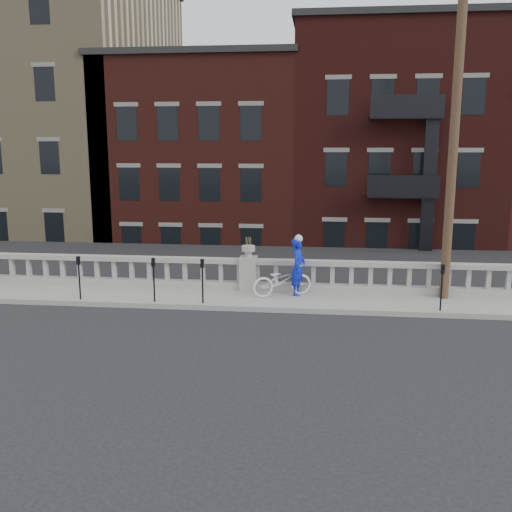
{
  "coord_description": "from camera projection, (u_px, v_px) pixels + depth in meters",
  "views": [
    {
      "loc": [
        2.29,
        -14.18,
        4.89
      ],
      "look_at": [
        0.34,
        3.2,
        1.43
      ],
      "focal_mm": 40.0,
      "sensor_mm": 36.0,
      "label": 1
    }
  ],
  "objects": [
    {
      "name": "parking_meter_a",
      "position": [
        79.0,
        273.0,
        17.48
      ],
      "size": [
        0.1,
        0.09,
        1.36
      ],
      "color": "black",
      "rests_on": "sidewalk"
    },
    {
      "name": "utility_pole",
      "position": [
        454.0,
        132.0,
        16.84
      ],
      "size": [
        1.6,
        0.28,
        10.0
      ],
      "color": "#422D1E",
      "rests_on": "sidewalk"
    },
    {
      "name": "sidewalk",
      "position": [
        245.0,
        299.0,
        17.94
      ],
      "size": [
        32.0,
        2.2,
        0.15
      ],
      "primitive_type": "cube",
      "color": "gray",
      "rests_on": "ground"
    },
    {
      "name": "parking_meter_b",
      "position": [
        154.0,
        275.0,
        17.22
      ],
      "size": [
        0.1,
        0.09,
        1.36
      ],
      "color": "black",
      "rests_on": "sidewalk"
    },
    {
      "name": "lower_level",
      "position": [
        294.0,
        179.0,
        36.92
      ],
      "size": [
        80.0,
        44.0,
        20.8
      ],
      "color": "#605E59",
      "rests_on": "ground"
    },
    {
      "name": "balustrade",
      "position": [
        248.0,
        275.0,
        18.75
      ],
      "size": [
        28.0,
        0.34,
        1.03
      ],
      "color": "gray",
      "rests_on": "sidewalk"
    },
    {
      "name": "bicycle",
      "position": [
        282.0,
        280.0,
        17.96
      ],
      "size": [
        2.05,
        1.41,
        1.02
      ],
      "primitive_type": "imported",
      "rotation": [
        0.0,
        0.0,
        1.99
      ],
      "color": "silver",
      "rests_on": "sidewalk"
    },
    {
      "name": "ground",
      "position": [
        230.0,
        332.0,
        15.03
      ],
      "size": [
        120.0,
        120.0,
        0.0
      ],
      "primitive_type": "plane",
      "color": "black",
      "rests_on": "ground"
    },
    {
      "name": "parking_meter_c",
      "position": [
        202.0,
        276.0,
        17.06
      ],
      "size": [
        0.1,
        0.09,
        1.36
      ],
      "color": "black",
      "rests_on": "sidewalk"
    },
    {
      "name": "cyclist",
      "position": [
        298.0,
        267.0,
        18.03
      ],
      "size": [
        0.59,
        0.76,
        1.83
      ],
      "primitive_type": "imported",
      "rotation": [
        0.0,
        0.0,
        1.32
      ],
      "color": "#0D1FC3",
      "rests_on": "sidewalk"
    },
    {
      "name": "planter_pedestal",
      "position": [
        248.0,
        269.0,
        18.72
      ],
      "size": [
        0.55,
        0.55,
        1.76
      ],
      "color": "gray",
      "rests_on": "sidewalk"
    },
    {
      "name": "parking_meter_d",
      "position": [
        442.0,
        282.0,
        16.29
      ],
      "size": [
        0.1,
        0.09,
        1.36
      ],
      "color": "black",
      "rests_on": "sidewalk"
    }
  ]
}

